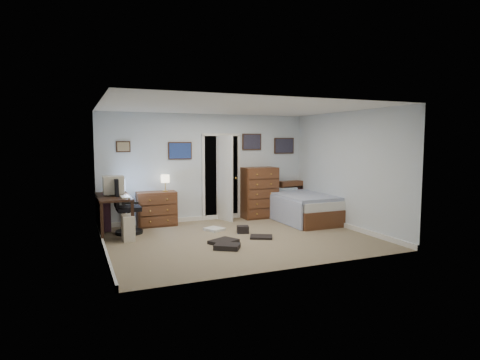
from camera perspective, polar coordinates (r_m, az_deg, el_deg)
name	(u,v)px	position (r m, az deg, el deg)	size (l,w,h in m)	color
floor	(240,239)	(7.82, -0.05, -8.36)	(5.00, 4.00, 0.02)	gray
computer_desk	(109,205)	(8.38, -18.16, -3.40)	(0.63, 1.37, 0.79)	#321A10
crt_monitor	(114,185)	(8.49, -17.54, -0.70)	(0.41, 0.38, 0.38)	beige
keyboard	(125,197)	(8.04, -16.05, -2.31)	(0.16, 0.42, 0.03)	beige
pc_tower	(128,228)	(7.94, -15.61, -6.53)	(0.22, 0.44, 0.47)	beige
office_chair	(125,213)	(8.42, -15.98, -4.48)	(0.55, 0.56, 1.13)	black
media_stack	(106,213)	(8.77, -18.48, -4.42)	(0.16, 0.16, 0.79)	maroon
low_dresser	(157,209)	(9.06, -11.77, -4.03)	(0.85, 0.43, 0.76)	brown
table_lamp	(165,179)	(9.02, -10.60, 0.12)	(0.20, 0.20, 0.37)	gold
doorway	(217,176)	(9.88, -3.28, 0.51)	(0.96, 1.12, 2.05)	black
tall_dresser	(259,193)	(9.78, 2.74, -1.81)	(0.84, 0.49, 1.23)	brown
headboard_bookcase	(296,196)	(10.42, 7.96, -2.30)	(0.96, 0.30, 0.86)	brown
bed	(299,206)	(9.59, 8.45, -3.74)	(1.16, 2.15, 0.70)	brown
wall_posters	(230,146)	(9.64, -1.47, 4.83)	(4.38, 0.04, 0.60)	#331E11
floor_clutter	(232,238)	(7.68, -1.20, -8.24)	(1.42, 1.94, 0.15)	black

